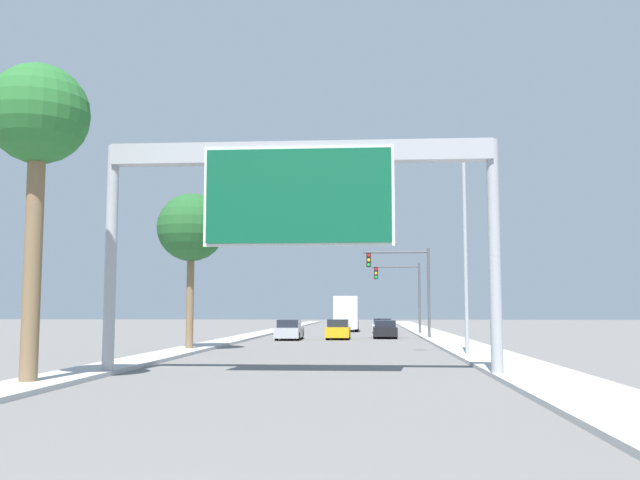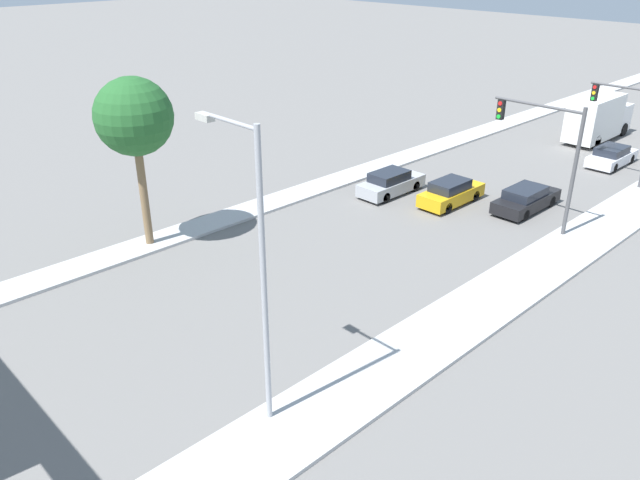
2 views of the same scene
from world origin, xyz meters
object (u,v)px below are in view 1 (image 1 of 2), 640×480
Objects in this scene: car_near_right at (382,326)px; palm_tree_foreground at (38,123)px; traffic_light_near_intersection at (408,277)px; traffic_light_mid_block at (404,286)px; car_near_center at (289,330)px; car_far_center at (338,330)px; sign_gantry at (299,189)px; truck_box_primary at (346,314)px; palm_tree_background at (191,229)px; car_mid_right at (385,330)px; street_lamp_right at (458,236)px.

palm_tree_foreground is (-10.94, -46.94, 7.05)m from car_near_right.
traffic_light_mid_block is (0.18, 10.00, -0.36)m from traffic_light_near_intersection.
car_far_center is at bearing 20.10° from car_near_center.
sign_gantry is at bearing -90.00° from car_far_center.
truck_box_primary is at bearing 90.00° from sign_gantry.
sign_gantry is 8.34m from palm_tree_foreground.
car_far_center is at bearing -174.87° from traffic_light_near_intersection.
palm_tree_background is (-7.23, 14.06, 0.32)m from sign_gantry.
sign_gantry is at bearing -97.70° from traffic_light_mid_block.
sign_gantry is 2.93× the size of car_near_center.
palm_tree_background reaches higher than traffic_light_mid_block.
sign_gantry is at bearing -96.24° from car_mid_right.
palm_tree_foreground reaches higher than traffic_light_near_intersection.
palm_tree_foreground is at bearing -110.70° from traffic_light_near_intersection.
palm_tree_background is at bearing 117.23° from sign_gantry.
sign_gantry is 48.89m from truck_box_primary.
car_near_center is at bearing -152.58° from car_mid_right.
car_far_center is 14.27m from car_near_right.
car_near_right is at bearing 90.00° from car_mid_right.
sign_gantry is 2.99× the size of car_far_center.
palm_tree_background is 0.87× the size of street_lamp_right.
traffic_light_mid_block is 45.57m from palm_tree_foreground.
palm_tree_background is at bearing -127.83° from traffic_light_near_intersection.
car_near_right is 0.66× the size of traffic_light_near_intersection.
truck_box_primary reaches higher than car_near_center.
truck_box_primary is at bearing 105.77° from traffic_light_near_intersection.
car_near_center reaches higher than car_near_right.
truck_box_primary is 0.76× the size of street_lamp_right.
sign_gantry is at bearing -99.87° from traffic_light_near_intersection.
car_near_right is at bearing 97.44° from traffic_light_near_intersection.
car_near_center is 9.73m from traffic_light_near_intersection.
sign_gantry is 43.98m from car_near_right.
truck_box_primary is (3.50, 20.32, 1.08)m from car_near_center.
car_far_center is 0.47× the size of palm_tree_foreground.
truck_box_primary is at bearing 123.93° from car_near_right.
car_near_right is 6.37m from truck_box_primary.
street_lamp_right reaches higher than traffic_light_near_intersection.
car_mid_right is 37.77m from palm_tree_foreground.
palm_tree_foreground is (-12.69, -33.58, 3.12)m from traffic_light_near_intersection.
truck_box_primary is (-3.50, 5.20, 1.12)m from car_near_right.
sign_gantry reaches higher than car_near_right.
traffic_light_near_intersection is (5.24, 0.47, 3.89)m from car_far_center.
sign_gantry is 40.54m from traffic_light_mid_block.
sign_gantry is 1.40× the size of palm_tree_foreground.
traffic_light_near_intersection is 0.70× the size of street_lamp_right.
street_lamp_right is at bearing -87.87° from traffic_light_mid_block.
traffic_light_mid_block is 29.07m from palm_tree_background.
car_far_center reaches higher than car_near_center.
sign_gantry is at bearing -94.60° from car_near_right.
car_near_center is 7.89m from car_mid_right.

